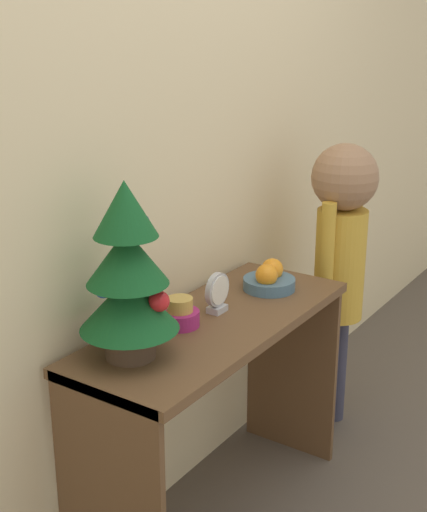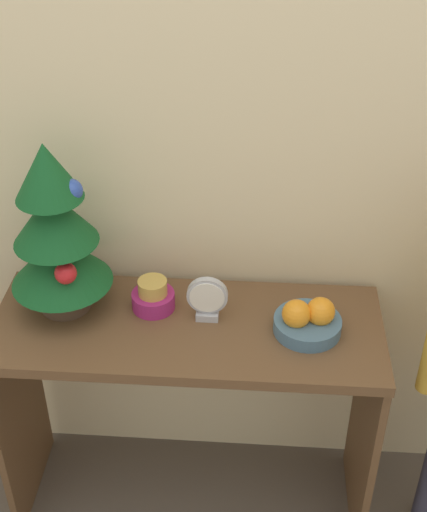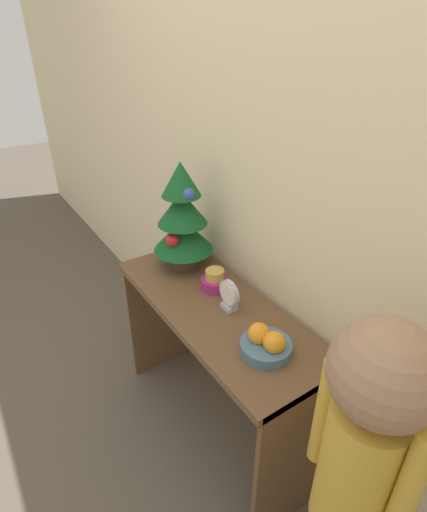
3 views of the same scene
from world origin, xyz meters
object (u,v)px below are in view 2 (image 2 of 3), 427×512
fruit_bowl (308,320)px  desk_clock (207,299)px  singing_bowl (153,297)px  mini_tree (56,232)px

fruit_bowl → desk_clock: 0.26m
singing_bowl → desk_clock: 0.15m
mini_tree → desk_clock: size_ratio=3.78×
mini_tree → singing_bowl: 0.31m
mini_tree → desk_clock: mini_tree is taller
fruit_bowl → mini_tree: bearing=174.9°
singing_bowl → desk_clock: desk_clock is taller
singing_bowl → mini_tree: bearing=-177.4°
fruit_bowl → singing_bowl: bearing=170.5°
mini_tree → desk_clock: 0.42m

